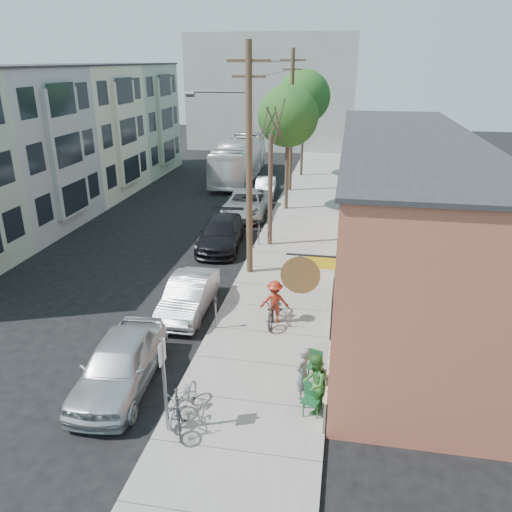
% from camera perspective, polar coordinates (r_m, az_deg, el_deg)
% --- Properties ---
extents(ground, '(120.00, 120.00, 0.00)m').
position_cam_1_polar(ground, '(19.46, -10.97, -7.76)').
color(ground, black).
extents(sidewalk, '(4.50, 58.00, 0.15)m').
position_cam_1_polar(sidewalk, '(28.39, 5.03, 2.30)').
color(sidewalk, gray).
rests_on(sidewalk, ground).
extents(cafe_building, '(6.60, 20.20, 6.61)m').
position_cam_1_polar(cafe_building, '(21.72, 16.28, 4.37)').
color(cafe_building, '#B15942').
rests_on(cafe_building, ground).
extents(apartment_row, '(6.30, 32.00, 9.00)m').
position_cam_1_polar(apartment_row, '(35.32, -21.78, 12.10)').
color(apartment_row, '#A1AC92').
rests_on(apartment_row, ground).
extents(end_cap_building, '(18.00, 8.00, 12.00)m').
position_cam_1_polar(end_cap_building, '(58.45, 1.97, 18.23)').
color(end_cap_building, '#A1A09C').
rests_on(end_cap_building, ground).
extents(sign_post, '(0.07, 0.45, 2.80)m').
position_cam_1_polar(sign_post, '(13.35, -10.46, -13.41)').
color(sign_post, slate).
rests_on(sign_post, sidewalk).
extents(parking_meter_near, '(0.14, 0.14, 1.24)m').
position_cam_1_polar(parking_meter_near, '(18.28, -4.64, -5.94)').
color(parking_meter_near, slate).
rests_on(parking_meter_near, sidewalk).
extents(parking_meter_far, '(0.14, 0.14, 1.24)m').
position_cam_1_polar(parking_meter_far, '(26.42, 0.33, 2.98)').
color(parking_meter_far, slate).
rests_on(parking_meter_far, sidewalk).
extents(utility_pole_near, '(3.57, 0.28, 10.00)m').
position_cam_1_polar(utility_pole_near, '(21.86, -0.95, 11.03)').
color(utility_pole_near, '#503A28').
rests_on(utility_pole_near, sidewalk).
extents(utility_pole_far, '(1.80, 0.28, 10.00)m').
position_cam_1_polar(utility_pole_far, '(37.39, 4.06, 15.29)').
color(utility_pole_far, '#503A28').
rests_on(utility_pole_far, sidewalk).
extents(tree_bare, '(0.24, 0.24, 5.78)m').
position_cam_1_polar(tree_bare, '(25.98, 1.64, 7.38)').
color(tree_bare, '#44392C').
rests_on(tree_bare, sidewalk).
extents(tree_leafy_mid, '(3.79, 3.79, 7.83)m').
position_cam_1_polar(tree_leafy_mid, '(32.32, 3.68, 15.60)').
color(tree_leafy_mid, '#44392C').
rests_on(tree_leafy_mid, sidewalk).
extents(tree_leafy_far, '(4.31, 4.31, 8.58)m').
position_cam_1_polar(tree_leafy_far, '(42.55, 5.46, 17.65)').
color(tree_leafy_far, '#44392C').
rests_on(tree_leafy_far, sidewalk).
extents(patio_chair_a, '(0.63, 0.63, 0.88)m').
position_cam_1_polar(patio_chair_a, '(15.88, 6.75, -12.33)').
color(patio_chair_a, '#134624').
rests_on(patio_chair_a, sidewalk).
extents(patio_chair_b, '(0.63, 0.63, 0.88)m').
position_cam_1_polar(patio_chair_b, '(14.49, 6.30, -16.06)').
color(patio_chair_b, '#134624').
rests_on(patio_chair_b, sidewalk).
extents(patron_grey, '(0.60, 0.71, 1.65)m').
position_cam_1_polar(patron_grey, '(14.85, 5.34, -13.14)').
color(patron_grey, slate).
rests_on(patron_grey, sidewalk).
extents(patron_green, '(0.76, 0.93, 1.78)m').
position_cam_1_polar(patron_green, '(14.35, 6.66, -14.26)').
color(patron_green, '#33742E').
rests_on(patron_green, sidewalk).
extents(cyclist, '(1.18, 0.80, 1.68)m').
position_cam_1_polar(cyclist, '(18.68, 2.14, -5.22)').
color(cyclist, maroon).
rests_on(cyclist, sidewalk).
extents(cyclist_bike, '(0.81, 2.12, 1.10)m').
position_cam_1_polar(cyclist_bike, '(18.82, 2.13, -6.01)').
color(cyclist_bike, black).
rests_on(cyclist_bike, sidewalk).
extents(parked_bike_a, '(1.08, 1.74, 1.01)m').
position_cam_1_polar(parked_bike_a, '(14.07, -8.94, -17.19)').
color(parked_bike_a, black).
rests_on(parked_bike_a, sidewalk).
extents(parked_bike_b, '(0.79, 1.93, 0.99)m').
position_cam_1_polar(parked_bike_b, '(14.48, -8.27, -15.94)').
color(parked_bike_b, slate).
rests_on(parked_bike_b, sidewalk).
extents(car_0, '(2.28, 4.94, 1.64)m').
position_cam_1_polar(car_0, '(15.97, -15.32, -11.83)').
color(car_0, '#B6B9BE').
rests_on(car_0, ground).
extents(car_1, '(1.62, 4.40, 1.44)m').
position_cam_1_polar(car_1, '(19.91, -7.69, -4.50)').
color(car_1, silver).
rests_on(car_1, ground).
extents(car_2, '(2.58, 5.42, 1.53)m').
position_cam_1_polar(car_2, '(26.66, -3.98, 2.61)').
color(car_2, black).
rests_on(car_2, ground).
extents(car_3, '(2.72, 5.69, 1.57)m').
position_cam_1_polar(car_3, '(32.16, -1.10, 6.02)').
color(car_3, '#9B9FA3').
rests_on(car_3, ground).
extents(car_4, '(1.74, 4.02, 1.29)m').
position_cam_1_polar(car_4, '(37.15, 1.09, 7.93)').
color(car_4, '#AFB3B7').
rests_on(car_4, ground).
extents(bus, '(3.07, 11.84, 3.28)m').
position_cam_1_polar(bus, '(42.36, -1.92, 11.00)').
color(bus, white).
rests_on(bus, ground).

